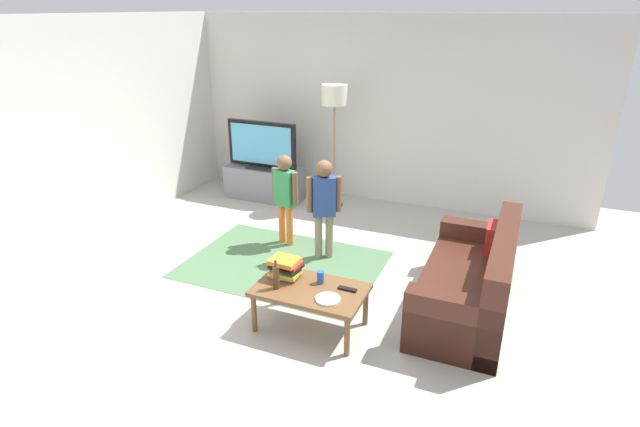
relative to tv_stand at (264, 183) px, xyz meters
name	(u,v)px	position (x,y,z in m)	size (l,w,h in m)	color
ground	(298,290)	(1.66, -2.30, -0.24)	(7.80, 7.80, 0.00)	#B2ADA3
wall_back	(384,112)	(1.66, 0.70, 1.11)	(6.00, 0.12, 2.70)	silver
wall_left	(64,138)	(-1.34, -2.30, 1.11)	(0.12, 6.00, 2.70)	silver
area_rug	(283,264)	(1.25, -1.84, -0.24)	(2.20, 1.60, 0.01)	#4C724C
tv_stand	(264,183)	(0.00, 0.00, 0.00)	(1.20, 0.44, 0.50)	slate
tv	(262,145)	(0.00, -0.02, 0.60)	(1.10, 0.28, 0.71)	black
couch	(475,285)	(3.39, -1.98, 0.05)	(0.80, 1.80, 0.86)	#472319
floor_lamp	(334,102)	(1.09, 0.15, 1.30)	(0.36, 0.36, 1.78)	#262626
child_near_tv	(285,192)	(1.03, -1.32, 0.45)	(0.38, 0.19, 1.15)	orange
child_center	(324,201)	(1.61, -1.48, 0.48)	(0.36, 0.25, 1.20)	gray
coffee_table	(310,293)	(2.05, -2.85, 0.13)	(1.00, 0.60, 0.42)	brown
book_stack	(285,267)	(1.75, -2.75, 0.28)	(0.30, 0.25, 0.19)	white
bottle	(276,277)	(1.77, -2.97, 0.29)	(0.06, 0.06, 0.28)	#4C3319
tv_remote	(347,289)	(2.37, -2.75, 0.19)	(0.17, 0.05, 0.02)	black
soda_can	(321,277)	(2.10, -2.73, 0.24)	(0.07, 0.07, 0.12)	#2659B2
plate	(328,299)	(2.27, -2.97, 0.18)	(0.22, 0.22, 0.02)	white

